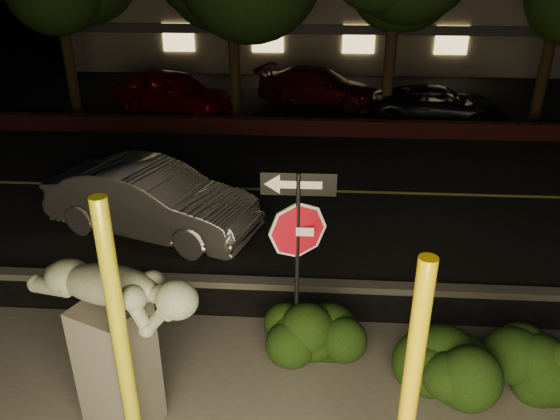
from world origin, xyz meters
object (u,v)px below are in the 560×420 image
(yellow_pole_left, at_px, (122,348))
(sculpture, at_px, (115,330))
(yellow_pole_right, at_px, (407,411))
(parked_car_dark, at_px, (438,105))
(silver_sedan, at_px, (152,200))
(parked_car_darkred, at_px, (319,87))
(signpost, at_px, (298,231))
(parked_car_red, at_px, (173,92))

(yellow_pole_left, distance_m, sculpture, 0.62)
(yellow_pole_right, relative_size, sculpture, 1.34)
(sculpture, xyz_separation_m, parked_car_dark, (6.12, 13.10, -0.86))
(sculpture, bearing_deg, silver_sedan, 125.39)
(yellow_pole_left, height_order, parked_car_darkred, yellow_pole_left)
(yellow_pole_left, bearing_deg, signpost, 49.92)
(yellow_pole_right, distance_m, parked_car_darkred, 16.27)
(signpost, distance_m, silver_sedan, 4.80)
(yellow_pole_right, xyz_separation_m, parked_car_darkred, (-0.79, 16.22, -0.92))
(silver_sedan, height_order, parked_car_red, parked_car_red)
(yellow_pole_left, distance_m, silver_sedan, 5.73)
(parked_car_red, height_order, parked_car_dark, parked_car_red)
(yellow_pole_right, height_order, sculpture, yellow_pole_right)
(parked_car_darkred, bearing_deg, yellow_pole_left, -169.47)
(yellow_pole_left, bearing_deg, yellow_pole_right, -11.60)
(parked_car_darkred, xyz_separation_m, parked_car_dark, (3.89, -2.04, -0.06))
(parked_car_red, relative_size, parked_car_dark, 1.03)
(silver_sedan, height_order, parked_car_darkred, silver_sedan)
(parked_car_red, bearing_deg, parked_car_darkred, -50.75)
(signpost, relative_size, parked_car_darkred, 0.61)
(signpost, height_order, parked_car_dark, signpost)
(parked_car_red, height_order, parked_car_darkred, parked_car_red)
(yellow_pole_right, relative_size, signpost, 1.13)
(yellow_pole_left, xyz_separation_m, silver_sedan, (-1.35, 5.49, -0.95))
(parked_car_red, bearing_deg, silver_sedan, -145.58)
(sculpture, height_order, parked_car_red, sculpture)
(silver_sedan, xyz_separation_m, parked_car_red, (-1.73, 8.72, 0.04))
(parked_car_darkred, bearing_deg, parked_car_red, 123.67)
(sculpture, bearing_deg, yellow_pole_right, 3.52)
(yellow_pole_left, bearing_deg, silver_sedan, 103.85)
(parked_car_red, bearing_deg, signpost, -135.52)
(silver_sedan, height_order, parked_car_dark, silver_sedan)
(signpost, relative_size, silver_sedan, 0.64)
(parked_car_darkred, bearing_deg, parked_car_dark, -100.12)
(silver_sedan, relative_size, parked_car_red, 0.98)
(signpost, xyz_separation_m, parked_car_darkred, (0.28, 13.67, -1.32))
(yellow_pole_left, xyz_separation_m, signpost, (1.67, 1.99, 0.32))
(parked_car_dark, bearing_deg, yellow_pole_right, 173.97)
(yellow_pole_right, bearing_deg, parked_car_dark, 77.70)
(yellow_pole_right, distance_m, signpost, 2.80)
(parked_car_darkred, relative_size, parked_car_dark, 1.06)
(parked_car_dark, bearing_deg, yellow_pole_left, 163.06)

